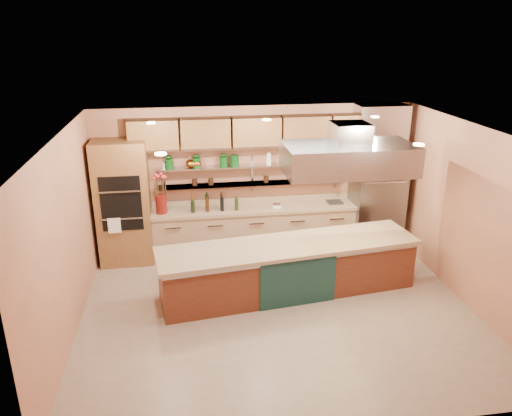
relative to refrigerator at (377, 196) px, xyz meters
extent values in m
cube|color=gray|center=(-2.35, -2.14, -1.06)|extent=(6.00, 5.00, 0.02)
cube|color=black|center=(-2.35, -2.14, 1.75)|extent=(6.00, 5.00, 0.02)
cube|color=#B87756|center=(-2.35, 0.36, 0.35)|extent=(6.00, 0.04, 2.80)
cube|color=#B87756|center=(-2.35, -4.64, 0.35)|extent=(6.00, 0.04, 2.80)
cube|color=#B87756|center=(-5.35, -2.14, 0.35)|extent=(0.04, 5.00, 2.80)
cube|color=#B87756|center=(0.65, -2.14, 0.35)|extent=(0.04, 5.00, 2.80)
cube|color=brown|center=(-4.80, 0.04, 0.10)|extent=(0.95, 0.64, 2.30)
cube|color=slate|center=(0.00, 0.00, 0.00)|extent=(0.95, 0.72, 2.10)
cube|color=#A38062|center=(-2.40, 0.06, -0.58)|extent=(3.84, 0.64, 0.93)
cube|color=#A9ABB0|center=(-2.40, 0.23, 0.30)|extent=(3.60, 0.26, 0.03)
cube|color=#A9ABB0|center=(-2.40, 0.23, 0.65)|extent=(3.60, 0.26, 0.03)
cube|color=brown|center=(-2.35, 0.18, 1.30)|extent=(4.60, 0.36, 0.55)
cube|color=#A9ABB0|center=(-1.17, -1.55, 1.20)|extent=(2.00, 1.00, 0.45)
cube|color=#FFE5A5|center=(-2.35, -1.94, 1.72)|extent=(4.00, 2.80, 0.02)
cube|color=#602C1B|center=(-2.07, -1.55, -0.62)|extent=(4.24, 1.44, 0.87)
cylinder|color=maroon|center=(-4.13, 0.01, 0.06)|extent=(0.21, 0.21, 0.35)
cube|color=black|center=(-3.15, 0.01, 0.03)|extent=(0.97, 0.55, 0.30)
cube|color=white|center=(-1.98, 0.01, -0.08)|extent=(0.16, 0.13, 0.08)
cylinder|color=white|center=(-0.76, 0.11, -0.02)|extent=(0.03, 0.03, 0.20)
ellipsoid|color=#B96A2A|center=(-3.56, 0.23, 0.74)|extent=(0.21, 0.21, 0.15)
cylinder|color=#0E4113|center=(-2.74, 0.23, 0.76)|extent=(0.17, 0.17, 0.20)
camera|label=1|loc=(-3.70, -8.72, 3.14)|focal=35.00mm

